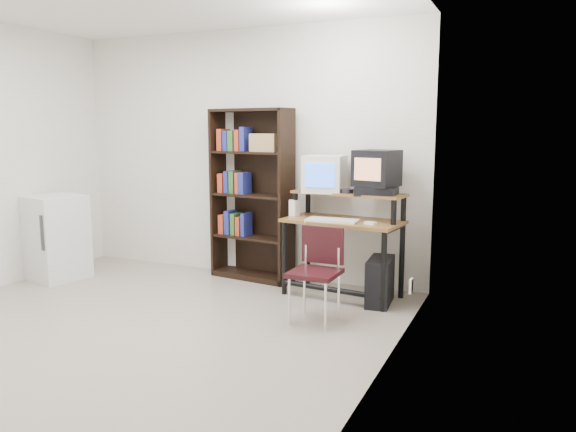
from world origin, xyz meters
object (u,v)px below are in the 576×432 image
at_px(computer_desk, 344,226).
at_px(mini_fridge, 56,237).
at_px(pc_tower, 380,281).
at_px(bookshelf, 253,193).
at_px(crt_monitor, 325,174).
at_px(school_chair, 318,264).
at_px(crt_tv, 377,168).

height_order(computer_desk, mini_fridge, computer_desk).
height_order(pc_tower, mini_fridge, mini_fridge).
relative_size(pc_tower, bookshelf, 0.25).
distance_m(crt_monitor, school_chair, 1.11).
xyz_separation_m(pc_tower, bookshelf, (-1.46, 0.35, 0.70)).
distance_m(school_chair, mini_fridge, 2.99).
distance_m(computer_desk, school_chair, 0.76).
xyz_separation_m(computer_desk, crt_monitor, (-0.23, 0.11, 0.47)).
xyz_separation_m(computer_desk, school_chair, (0.02, -0.73, -0.20)).
relative_size(pc_tower, mini_fridge, 0.51).
xyz_separation_m(crt_monitor, mini_fridge, (-2.74, -0.72, -0.70)).
bearing_deg(school_chair, crt_tv, 73.13).
height_order(crt_tv, mini_fridge, crt_tv).
relative_size(computer_desk, mini_fridge, 1.30).
xyz_separation_m(crt_tv, school_chair, (-0.26, -0.82, -0.75)).
xyz_separation_m(crt_monitor, crt_tv, (0.51, -0.03, 0.07)).
distance_m(computer_desk, mini_fridge, 3.04).
height_order(crt_tv, pc_tower, crt_tv).
bearing_deg(crt_tv, computer_desk, -150.32).
height_order(crt_monitor, school_chair, crt_monitor).
bearing_deg(pc_tower, crt_tv, 113.58).
bearing_deg(school_chair, crt_monitor, 107.58).
bearing_deg(school_chair, pc_tower, 60.39).
distance_m(school_chair, bookshelf, 1.53).
height_order(pc_tower, school_chair, school_chair).
relative_size(crt_monitor, crt_tv, 0.98).
height_order(bookshelf, mini_fridge, bookshelf).
relative_size(computer_desk, pc_tower, 2.54).
height_order(computer_desk, school_chair, computer_desk).
distance_m(crt_tv, pc_tower, 1.03).
xyz_separation_m(pc_tower, mini_fridge, (-3.36, -0.50, 0.23)).
bearing_deg(computer_desk, bookshelf, 174.88).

